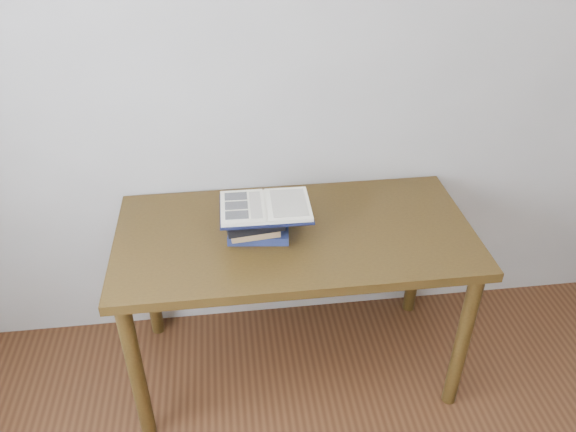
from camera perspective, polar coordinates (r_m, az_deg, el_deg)
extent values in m
cube|color=#B7B4AD|center=(2.30, 2.61, 15.30)|extent=(3.50, 0.04, 2.60)
cube|color=#412D10|center=(2.22, 0.71, -1.97)|extent=(1.41, 0.70, 0.04)
cylinder|color=#412D10|center=(2.28, -15.14, -15.15)|extent=(0.06, 0.06, 0.71)
cylinder|color=#412D10|center=(2.41, 17.29, -12.08)|extent=(0.06, 0.06, 0.71)
cylinder|color=#412D10|center=(2.69, -13.96, -5.80)|extent=(0.06, 0.06, 0.71)
cylinder|color=#412D10|center=(2.81, 12.95, -3.73)|extent=(0.06, 0.06, 0.71)
cube|color=#172146|center=(2.18, -2.99, -1.47)|extent=(0.25, 0.19, 0.03)
cube|color=tan|center=(2.15, -3.55, -1.15)|extent=(0.20, 0.16, 0.03)
cube|color=black|center=(2.15, -3.62, -0.17)|extent=(0.24, 0.21, 0.03)
cube|color=maroon|center=(2.13, -3.64, 0.50)|extent=(0.24, 0.18, 0.03)
cube|color=black|center=(2.10, -2.31, 0.74)|extent=(0.34, 0.24, 0.01)
cube|color=silver|center=(2.09, -4.64, 0.88)|extent=(0.17, 0.23, 0.02)
cube|color=silver|center=(2.10, 0.00, 1.15)|extent=(0.17, 0.23, 0.02)
cylinder|color=silver|center=(2.10, -2.31, 0.98)|extent=(0.02, 0.23, 0.01)
cube|color=black|center=(2.15, -5.33, 2.02)|extent=(0.09, 0.05, 0.00)
cube|color=black|center=(2.09, -5.27, 1.09)|extent=(0.09, 0.05, 0.00)
cube|color=black|center=(2.04, -5.22, 0.11)|extent=(0.09, 0.05, 0.00)
cube|color=silver|center=(2.09, -3.31, 1.16)|extent=(0.05, 0.19, 0.00)
cube|color=silver|center=(2.10, 0.09, 1.37)|extent=(0.13, 0.19, 0.00)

